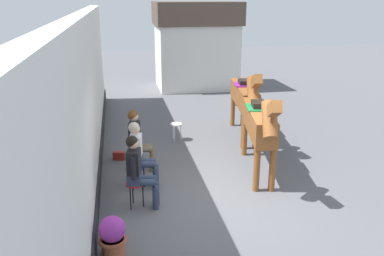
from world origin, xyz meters
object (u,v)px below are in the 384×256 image
Objects in this scene: saddled_horse_near at (260,123)px; seated_visitor_far at (138,137)px; satchel_bag at (119,156)px; spare_stool_white at (176,126)px; flower_planter_near at (112,235)px; seated_visitor_near at (138,168)px; seated_visitor_middle at (139,152)px; saddled_horse_far at (245,97)px.

seated_visitor_far is at bearing 165.73° from saddled_horse_near.
seated_visitor_far reaches higher than satchel_bag.
spare_stool_white is at bearing 51.09° from satchel_bag.
flower_planter_near is (-3.12, -2.45, -0.82)m from saddled_horse_near.
seated_visitor_near is 0.81m from seated_visitor_middle.
saddled_horse_far reaches higher than satchel_bag.
seated_visitor_middle reaches higher than satchel_bag.
spare_stool_white is (1.69, 4.94, 0.07)m from flower_planter_near.
seated_visitor_middle is 2.17× the size of flower_planter_near.
saddled_horse_far is 6.49× the size of spare_stool_white.
saddled_horse_near reaches higher than seated_visitor_far.
seated_visitor_far reaches higher than flower_planter_near.
saddled_horse_far is (2.99, 2.57, 0.38)m from seated_visitor_middle.
saddled_horse_near reaches higher than seated_visitor_middle.
seated_visitor_far is at bearing -150.29° from saddled_horse_far.
saddled_horse_near reaches higher than seated_visitor_near.
seated_visitor_middle reaches higher than flower_planter_near.
seated_visitor_middle is 0.47× the size of saddled_horse_far.
seated_visitor_near is at bearing -109.02° from spare_stool_white.
seated_visitor_far is 0.47× the size of saddled_horse_near.
saddled_horse_far is at bearing 40.66° from seated_visitor_middle.
seated_visitor_far is 2.66m from saddled_horse_near.
saddled_horse_near is 0.99× the size of saddled_horse_far.
saddled_horse_near is at bearing -60.08° from spare_stool_white.
spare_stool_white is 1.64× the size of satchel_bag.
saddled_horse_far reaches higher than seated_visitor_near.
saddled_horse_far reaches higher than seated_visitor_far.
seated_visitor_middle reaches higher than spare_stool_white.
saddled_horse_near is at bearing 21.30° from seated_visitor_near.
saddled_horse_far is at bearing 53.55° from flower_planter_near.
seated_visitor_near reaches higher than spare_stool_white.
seated_visitor_far is 3.02× the size of spare_stool_white.
seated_visitor_near is at bearing 71.48° from flower_planter_near.
saddled_horse_near is 6.46× the size of spare_stool_white.
saddled_horse_near and saddled_horse_far have the same top height.
seated_visitor_middle is (0.08, 0.81, 0.00)m from seated_visitor_near.
saddled_horse_far reaches higher than seated_visitor_middle.
seated_visitor_middle is at bearing -139.34° from saddled_horse_far.
spare_stool_white is (1.14, 2.71, -0.38)m from seated_visitor_middle.
saddled_horse_near is (2.57, 0.22, 0.38)m from seated_visitor_middle.
seated_visitor_near is 4.58m from saddled_horse_far.
seated_visitor_near and seated_visitor_middle have the same top height.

